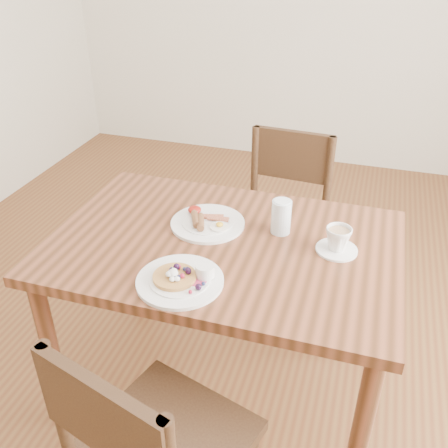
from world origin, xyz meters
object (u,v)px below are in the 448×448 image
pancake_plate (182,279)px  breakfast_plate (207,222)px  chair_far (281,218)px  chair_near (152,448)px  teacup_saucer (338,241)px  water_glass (281,217)px  dining_table (224,264)px

pancake_plate → breakfast_plate: size_ratio=1.00×
chair_far → breakfast_plate: (-0.18, -0.56, 0.27)m
chair_near → pancake_plate: size_ratio=3.26×
teacup_saucer → breakfast_plate: bearing=176.5°
chair_near → pancake_plate: (-0.05, 0.39, 0.27)m
pancake_plate → water_glass: (0.23, 0.38, 0.05)m
chair_near → teacup_saucer: bearing=78.1°
teacup_saucer → dining_table: bearing=-171.3°
pancake_plate → teacup_saucer: bearing=35.9°
dining_table → breakfast_plate: 0.17m
pancake_plate → teacup_saucer: teacup_saucer is taller
breakfast_plate → dining_table: bearing=-42.7°
chair_far → pancake_plate: size_ratio=3.26×
dining_table → pancake_plate: (-0.06, -0.26, 0.11)m
dining_table → chair_near: chair_near is taller
dining_table → chair_far: 0.67m
breakfast_plate → teacup_saucer: (0.47, -0.03, 0.03)m
teacup_saucer → water_glass: water_glass is taller
dining_table → chair_near: size_ratio=1.36×
pancake_plate → teacup_saucer: (0.43, 0.31, 0.03)m
chair_near → water_glass: bearing=93.6°
dining_table → pancake_plate: 0.29m
dining_table → chair_near: bearing=-90.1°
water_glass → chair_near: bearing=-102.8°
chair_near → breakfast_plate: (-0.09, 0.73, 0.27)m
dining_table → chair_far: (0.08, 0.65, -0.16)m
dining_table → breakfast_plate: size_ratio=4.44×
teacup_saucer → water_glass: size_ratio=1.13×
pancake_plate → teacup_saucer: 0.54m
dining_table → water_glass: bearing=34.4°
breakfast_plate → water_glass: (0.27, 0.03, 0.05)m
chair_near → chair_far: size_ratio=1.00×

